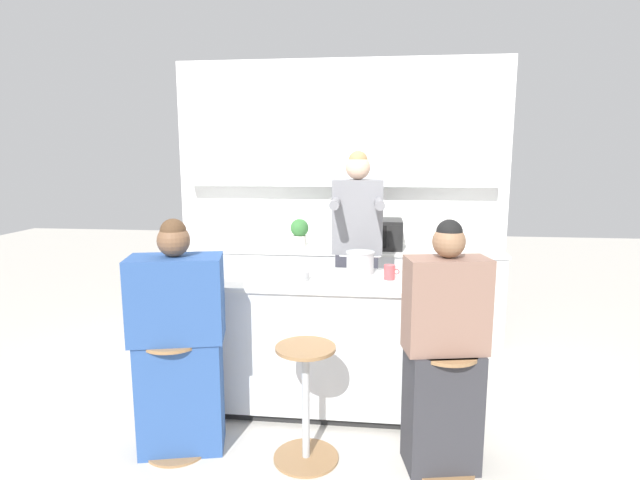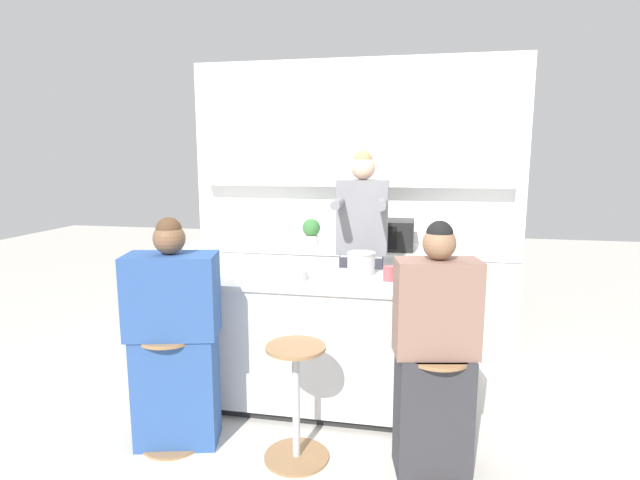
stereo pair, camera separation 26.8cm
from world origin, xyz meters
name	(u,v)px [view 1 (the left image)]	position (x,y,z in m)	size (l,w,h in m)	color
ground_plane	(319,404)	(0.00, 0.00, 0.00)	(16.00, 16.00, 0.00)	beige
wall_back	(339,177)	(0.00, 1.79, 1.54)	(3.35, 0.22, 2.70)	white
back_counter	(336,290)	(0.00, 1.47, 0.44)	(3.11, 0.67, 0.88)	silver
kitchen_island	(319,342)	(0.00, 0.00, 0.47)	(1.95, 0.66, 0.93)	black
bar_stool_leftmost	(175,395)	(-0.78, -0.64, 0.35)	(0.38, 0.38, 0.69)	#997047
bar_stool_center	(306,402)	(0.00, -0.65, 0.35)	(0.38, 0.38, 0.69)	#997047
bar_stool_rightmost	(444,409)	(0.78, -0.64, 0.35)	(0.38, 0.38, 0.69)	#997047
person_cooking	(357,266)	(0.23, 0.57, 0.89)	(0.40, 0.54, 1.79)	#383842
person_wrapped_blanket	(179,345)	(-0.75, -0.62, 0.65)	(0.58, 0.40, 1.40)	#2D5193
person_seated_near	(444,359)	(0.77, -0.62, 0.64)	(0.47, 0.33, 1.42)	#333338
cooking_pot	(360,262)	(0.27, 0.17, 1.01)	(0.29, 0.20, 0.16)	#B7BABC
fruit_bowl	(294,275)	(-0.16, -0.07, 0.96)	(0.20, 0.20, 0.06)	#B7BABC
coffee_cup_near	(390,272)	(0.48, 0.01, 0.98)	(0.10, 0.07, 0.10)	#DB4C51
coffee_cup_far	(436,275)	(0.78, 0.00, 0.97)	(0.11, 0.08, 0.08)	orange
microwave	(374,234)	(0.36, 1.43, 1.02)	(0.53, 0.40, 0.27)	black
potted_plant	(300,231)	(-0.36, 1.47, 1.03)	(0.18, 0.18, 0.26)	beige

